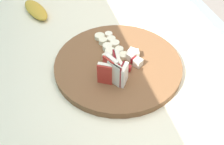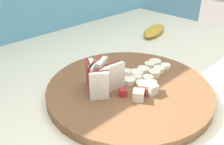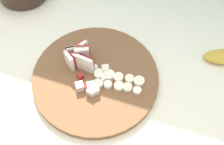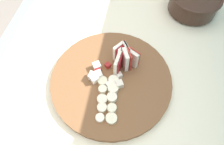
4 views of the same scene
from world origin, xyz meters
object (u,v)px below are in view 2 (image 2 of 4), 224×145
at_px(banana_peel, 154,31).
at_px(cutting_board, 129,89).
at_px(apple_wedge_fan, 100,78).
at_px(banana_slice_rows, 147,72).
at_px(apple_dice_pile, 140,87).

bearing_deg(banana_peel, cutting_board, -151.04).
bearing_deg(cutting_board, banana_peel, 28.96).
distance_m(apple_wedge_fan, banana_slice_rows, 0.12).
relative_size(apple_dice_pile, banana_peel, 0.70).
height_order(apple_wedge_fan, banana_slice_rows, apple_wedge_fan).
xyz_separation_m(cutting_board, banana_peel, (0.34, 0.19, 0.00)).
distance_m(apple_dice_pile, banana_slice_rows, 0.07).
height_order(cutting_board, apple_dice_pile, apple_dice_pile).
bearing_deg(banana_peel, apple_wedge_fan, -157.88).
bearing_deg(apple_wedge_fan, banana_peel, 22.12).
height_order(apple_wedge_fan, apple_dice_pile, apple_wedge_fan).
relative_size(apple_wedge_fan, apple_dice_pile, 0.85).
xyz_separation_m(cutting_board, apple_dice_pile, (0.00, -0.03, 0.02)).
bearing_deg(banana_slice_rows, cutting_board, -177.89).
bearing_deg(banana_slice_rows, apple_dice_pile, -153.45).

